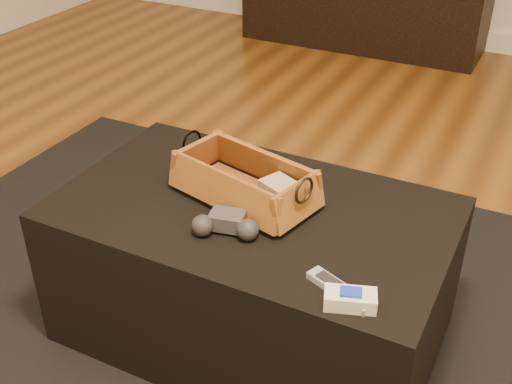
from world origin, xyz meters
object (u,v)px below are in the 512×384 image
at_px(game_controller, 226,225).
at_px(ottoman, 253,271).
at_px(cream_gadget, 350,299).
at_px(wicker_basket, 245,183).
at_px(silver_remote, 340,290).
at_px(tv_remote, 235,190).

bearing_deg(game_controller, ottoman, 89.36).
bearing_deg(cream_gadget, game_controller, 162.94).
relative_size(game_controller, cream_gadget, 1.43).
height_order(wicker_basket, cream_gadget, wicker_basket).
distance_m(game_controller, silver_remote, 0.33).
distance_m(tv_remote, cream_gadget, 0.48).
bearing_deg(tv_remote, silver_remote, -23.80).
relative_size(wicker_basket, silver_remote, 2.50).
height_order(wicker_basket, silver_remote, wicker_basket).
bearing_deg(cream_gadget, silver_remote, 139.42).
bearing_deg(cream_gadget, ottoman, 145.23).
distance_m(wicker_basket, silver_remote, 0.43).
distance_m(tv_remote, wicker_basket, 0.03).
relative_size(tv_remote, cream_gadget, 1.69).
xyz_separation_m(silver_remote, cream_gadget, (0.03, -0.03, 0.01)).
relative_size(wicker_basket, cream_gadget, 3.49).
xyz_separation_m(ottoman, cream_gadget, (0.35, -0.24, 0.23)).
xyz_separation_m(wicker_basket, silver_remote, (0.35, -0.24, -0.04)).
bearing_deg(wicker_basket, ottoman, -36.40).
height_order(tv_remote, wicker_basket, wicker_basket).
distance_m(ottoman, silver_remote, 0.44).
relative_size(tv_remote, silver_remote, 1.21).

